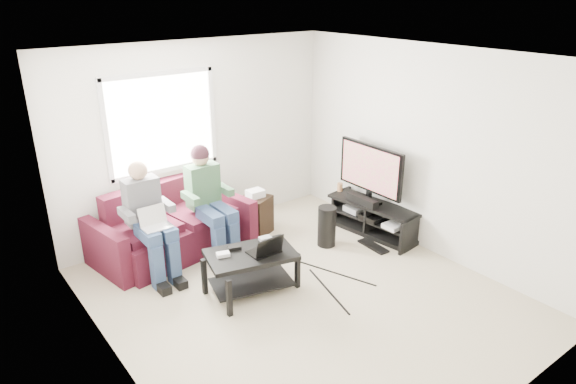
{
  "coord_description": "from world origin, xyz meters",
  "views": [
    {
      "loc": [
        -3.09,
        -3.77,
        3.22
      ],
      "look_at": [
        0.26,
        0.6,
        1.0
      ],
      "focal_mm": 32.0,
      "sensor_mm": 36.0,
      "label": 1
    }
  ],
  "objects_px": {
    "sofa": "(171,229)",
    "end_table": "(256,214)",
    "tv_stand": "(373,220)",
    "subwoofer": "(327,226)",
    "tv": "(370,170)",
    "coffee_table": "(251,263)"
  },
  "relations": [
    {
      "from": "coffee_table",
      "to": "tv",
      "type": "relative_size",
      "value": 0.98
    },
    {
      "from": "end_table",
      "to": "tv_stand",
      "type": "bearing_deg",
      "value": -37.58
    },
    {
      "from": "coffee_table",
      "to": "tv",
      "type": "bearing_deg",
      "value": 7.79
    },
    {
      "from": "tv",
      "to": "tv_stand",
      "type": "bearing_deg",
      "value": -88.53
    },
    {
      "from": "coffee_table",
      "to": "tv",
      "type": "height_order",
      "value": "tv"
    },
    {
      "from": "tv_stand",
      "to": "tv",
      "type": "height_order",
      "value": "tv"
    },
    {
      "from": "sofa",
      "to": "tv",
      "type": "xyz_separation_m",
      "value": [
        2.46,
        -1.08,
        0.58
      ]
    },
    {
      "from": "sofa",
      "to": "coffee_table",
      "type": "height_order",
      "value": "sofa"
    },
    {
      "from": "coffee_table",
      "to": "end_table",
      "type": "bearing_deg",
      "value": 53.85
    },
    {
      "from": "tv",
      "to": "end_table",
      "type": "height_order",
      "value": "tv"
    },
    {
      "from": "tv",
      "to": "coffee_table",
      "type": "bearing_deg",
      "value": -172.21
    },
    {
      "from": "coffee_table",
      "to": "tv",
      "type": "distance_m",
      "value": 2.23
    },
    {
      "from": "subwoofer",
      "to": "tv_stand",
      "type": "bearing_deg",
      "value": -8.99
    },
    {
      "from": "coffee_table",
      "to": "subwoofer",
      "type": "xyz_separation_m",
      "value": [
        1.4,
        0.31,
        -0.08
      ]
    },
    {
      "from": "sofa",
      "to": "tv_stand",
      "type": "height_order",
      "value": "sofa"
    },
    {
      "from": "subwoofer",
      "to": "end_table",
      "type": "xyz_separation_m",
      "value": [
        -0.54,
        0.87,
        0.01
      ]
    },
    {
      "from": "tv",
      "to": "subwoofer",
      "type": "height_order",
      "value": "tv"
    },
    {
      "from": "subwoofer",
      "to": "end_table",
      "type": "height_order",
      "value": "end_table"
    },
    {
      "from": "sofa",
      "to": "end_table",
      "type": "distance_m",
      "value": 1.19
    },
    {
      "from": "tv_stand",
      "to": "subwoofer",
      "type": "relative_size",
      "value": 2.53
    },
    {
      "from": "tv",
      "to": "sofa",
      "type": "bearing_deg",
      "value": 156.25
    },
    {
      "from": "sofa",
      "to": "end_table",
      "type": "xyz_separation_m",
      "value": [
        1.18,
        -0.19,
        -0.04
      ]
    }
  ]
}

